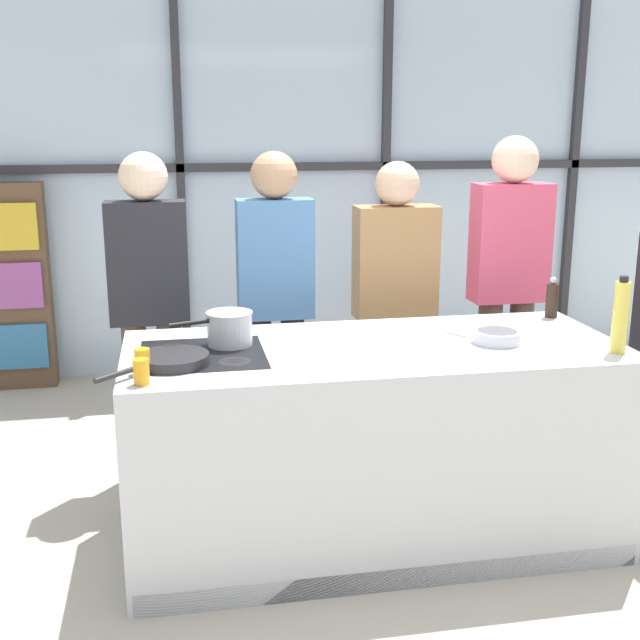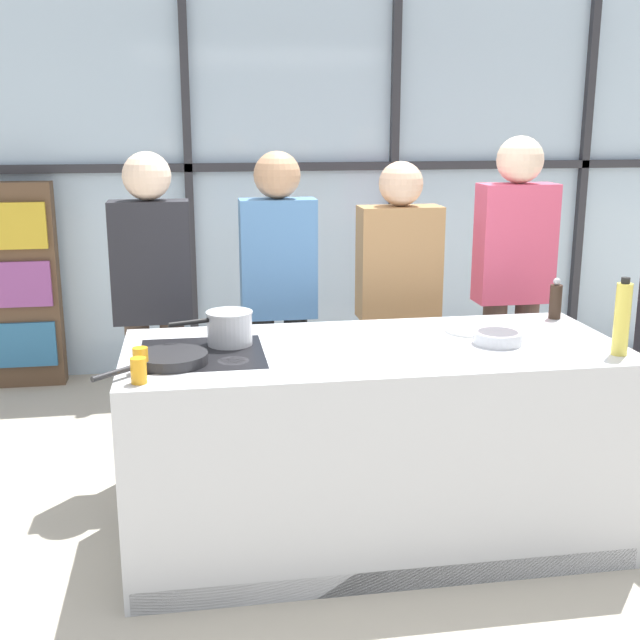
{
  "view_description": "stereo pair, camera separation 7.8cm",
  "coord_description": "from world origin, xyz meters",
  "px_view_note": "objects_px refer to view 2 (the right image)",
  "views": [
    {
      "loc": [
        -0.85,
        -3.27,
        1.88
      ],
      "look_at": [
        -0.22,
        0.1,
        1.02
      ],
      "focal_mm": 45.0,
      "sensor_mm": 36.0,
      "label": 1
    },
    {
      "loc": [
        -0.78,
        -3.28,
        1.88
      ],
      "look_at": [
        -0.22,
        0.1,
        1.02
      ],
      "focal_mm": 45.0,
      "sensor_mm": 36.0,
      "label": 2
    }
  ],
  "objects_px": {
    "juice_glass_near": "(139,371)",
    "saucepan": "(229,327)",
    "frying_pan": "(170,358)",
    "spectator_far_right": "(513,276)",
    "spectator_far_left": "(153,295)",
    "pepper_grinder": "(556,300)",
    "mixing_bowl": "(498,337)",
    "juice_glass_far": "(141,360)",
    "white_plate": "(470,330)",
    "oil_bottle": "(622,318)",
    "spectator_center_right": "(398,297)",
    "spectator_center_left": "(279,290)"
  },
  "relations": [
    {
      "from": "juice_glass_near",
      "to": "spectator_center_right",
      "type": "bearing_deg",
      "value": 42.19
    },
    {
      "from": "frying_pan",
      "to": "mixing_bowl",
      "type": "height_order",
      "value": "mixing_bowl"
    },
    {
      "from": "spectator_far_right",
      "to": "frying_pan",
      "type": "bearing_deg",
      "value": 27.42
    },
    {
      "from": "juice_glass_near",
      "to": "juice_glass_far",
      "type": "relative_size",
      "value": 1.0
    },
    {
      "from": "mixing_bowl",
      "to": "juice_glass_far",
      "type": "height_order",
      "value": "juice_glass_far"
    },
    {
      "from": "spectator_far_left",
      "to": "juice_glass_far",
      "type": "distance_m",
      "value": 1.05
    },
    {
      "from": "spectator_center_right",
      "to": "mixing_bowl",
      "type": "bearing_deg",
      "value": 103.69
    },
    {
      "from": "spectator_far_right",
      "to": "saucepan",
      "type": "xyz_separation_m",
      "value": [
        -1.6,
        -0.71,
        -0.04
      ]
    },
    {
      "from": "oil_bottle",
      "to": "pepper_grinder",
      "type": "xyz_separation_m",
      "value": [
        0.01,
        0.63,
        -0.06
      ]
    },
    {
      "from": "white_plate",
      "to": "juice_glass_far",
      "type": "relative_size",
      "value": 2.38
    },
    {
      "from": "spectator_center_right",
      "to": "pepper_grinder",
      "type": "height_order",
      "value": "spectator_center_right"
    },
    {
      "from": "spectator_center_left",
      "to": "oil_bottle",
      "type": "relative_size",
      "value": 5.23
    },
    {
      "from": "oil_bottle",
      "to": "juice_glass_far",
      "type": "height_order",
      "value": "oil_bottle"
    },
    {
      "from": "spectator_center_right",
      "to": "juice_glass_far",
      "type": "xyz_separation_m",
      "value": [
        -1.31,
        -1.05,
        0.02
      ]
    },
    {
      "from": "frying_pan",
      "to": "spectator_far_right",
      "type": "bearing_deg",
      "value": 27.42
    },
    {
      "from": "spectator_center_left",
      "to": "saucepan",
      "type": "relative_size",
      "value": 4.74
    },
    {
      "from": "spectator_far_left",
      "to": "pepper_grinder",
      "type": "relative_size",
      "value": 8.42
    },
    {
      "from": "spectator_far_left",
      "to": "juice_glass_near",
      "type": "relative_size",
      "value": 17.57
    },
    {
      "from": "spectator_far_left",
      "to": "white_plate",
      "type": "height_order",
      "value": "spectator_far_left"
    },
    {
      "from": "spectator_far_left",
      "to": "spectator_far_right",
      "type": "xyz_separation_m",
      "value": [
        1.95,
        0.0,
        0.04
      ]
    },
    {
      "from": "juice_glass_near",
      "to": "saucepan",
      "type": "bearing_deg",
      "value": 52.97
    },
    {
      "from": "juice_glass_far",
      "to": "mixing_bowl",
      "type": "bearing_deg",
      "value": 5.88
    },
    {
      "from": "frying_pan",
      "to": "pepper_grinder",
      "type": "xyz_separation_m",
      "value": [
        1.87,
        0.47,
        0.07
      ]
    },
    {
      "from": "spectator_far_right",
      "to": "juice_glass_near",
      "type": "xyz_separation_m",
      "value": [
        -1.96,
        -1.19,
        -0.07
      ]
    },
    {
      "from": "juice_glass_far",
      "to": "spectator_center_left",
      "type": "bearing_deg",
      "value": 57.81
    },
    {
      "from": "spectator_center_right",
      "to": "frying_pan",
      "type": "height_order",
      "value": "spectator_center_right"
    },
    {
      "from": "spectator_center_left",
      "to": "oil_bottle",
      "type": "height_order",
      "value": "spectator_center_left"
    },
    {
      "from": "spectator_far_left",
      "to": "spectator_center_left",
      "type": "xyz_separation_m",
      "value": [
        0.65,
        0.0,
        0.0
      ]
    },
    {
      "from": "oil_bottle",
      "to": "spectator_far_right",
      "type": "bearing_deg",
      "value": 90.43
    },
    {
      "from": "frying_pan",
      "to": "juice_glass_far",
      "type": "xyz_separation_m",
      "value": [
        -0.11,
        -0.09,
        0.03
      ]
    },
    {
      "from": "spectator_center_right",
      "to": "mixing_bowl",
      "type": "relative_size",
      "value": 7.83
    },
    {
      "from": "pepper_grinder",
      "to": "juice_glass_far",
      "type": "distance_m",
      "value": 2.06
    },
    {
      "from": "frying_pan",
      "to": "white_plate",
      "type": "height_order",
      "value": "frying_pan"
    },
    {
      "from": "saucepan",
      "to": "pepper_grinder",
      "type": "distance_m",
      "value": 1.63
    },
    {
      "from": "juice_glass_near",
      "to": "frying_pan",
      "type": "bearing_deg",
      "value": 64.16
    },
    {
      "from": "oil_bottle",
      "to": "white_plate",
      "type": "bearing_deg",
      "value": 136.97
    },
    {
      "from": "spectator_far_right",
      "to": "pepper_grinder",
      "type": "relative_size",
      "value": 8.76
    },
    {
      "from": "spectator_far_left",
      "to": "spectator_center_left",
      "type": "bearing_deg",
      "value": -180.0
    },
    {
      "from": "pepper_grinder",
      "to": "white_plate",
      "type": "bearing_deg",
      "value": -160.31
    },
    {
      "from": "spectator_center_left",
      "to": "saucepan",
      "type": "bearing_deg",
      "value": 67.23
    },
    {
      "from": "spectator_center_left",
      "to": "mixing_bowl",
      "type": "height_order",
      "value": "spectator_center_left"
    },
    {
      "from": "spectator_center_left",
      "to": "pepper_grinder",
      "type": "xyz_separation_m",
      "value": [
        1.32,
        -0.49,
        0.01
      ]
    },
    {
      "from": "oil_bottle",
      "to": "pepper_grinder",
      "type": "distance_m",
      "value": 0.64
    },
    {
      "from": "frying_pan",
      "to": "white_plate",
      "type": "bearing_deg",
      "value": 11.88
    },
    {
      "from": "spectator_far_right",
      "to": "juice_glass_near",
      "type": "height_order",
      "value": "spectator_far_right"
    },
    {
      "from": "white_plate",
      "to": "juice_glass_near",
      "type": "relative_size",
      "value": 2.38
    },
    {
      "from": "juice_glass_near",
      "to": "mixing_bowl",
      "type": "bearing_deg",
      "value": 11.01
    },
    {
      "from": "spectator_center_right",
      "to": "frying_pan",
      "type": "bearing_deg",
      "value": 38.66
    },
    {
      "from": "spectator_far_left",
      "to": "juice_glass_near",
      "type": "xyz_separation_m",
      "value": [
        -0.01,
        -1.19,
        -0.03
      ]
    },
    {
      "from": "pepper_grinder",
      "to": "frying_pan",
      "type": "bearing_deg",
      "value": -165.98
    }
  ]
}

